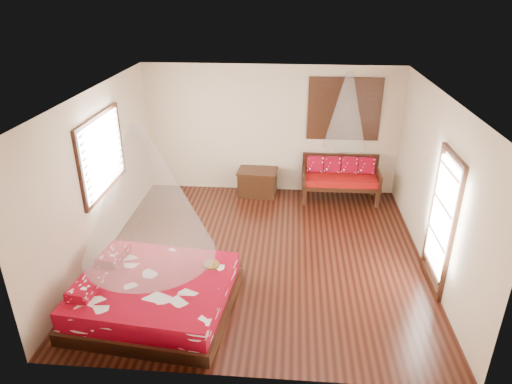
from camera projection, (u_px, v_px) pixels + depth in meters
The scene contains 10 objects.
room at pixel (262, 180), 7.39m from camera, with size 5.54×5.54×2.84m.
bed at pixel (154, 295), 6.54m from camera, with size 2.33×2.15×0.64m.
daybed at pixel (340, 176), 9.80m from camera, with size 1.64×0.73×0.94m.
storage_chest at pixel (257, 182), 10.10m from camera, with size 0.89×0.68×0.58m.
shutter_panel at pixel (344, 109), 9.53m from camera, with size 1.52×0.06×1.32m.
window_left at pixel (102, 154), 7.65m from camera, with size 0.10×1.74×1.34m.
glazed_door at pixel (441, 223), 6.79m from camera, with size 0.08×1.02×2.16m.
wine_tray at pixel (211, 263), 6.74m from camera, with size 0.24×0.24×0.19m.
mosquito_net_main at pixel (144, 194), 5.86m from camera, with size 1.78×1.78×1.80m, color white.
mosquito_net_daybed at pixel (347, 110), 9.06m from camera, with size 0.86×0.86×1.50m, color white.
Camera 1 is at (0.45, -6.77, 4.34)m, focal length 32.00 mm.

